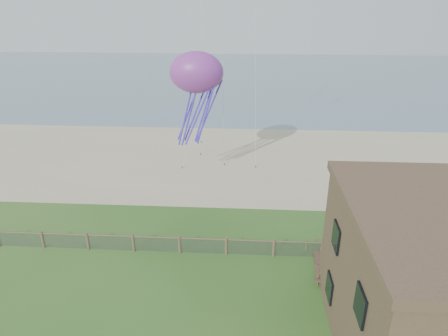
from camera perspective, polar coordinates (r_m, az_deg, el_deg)
The scene contains 7 objects.
ground at distance 21.59m, azimuth -0.59°, elevation -21.54°, with size 160.00×160.00×0.00m, color #26511C.
sand_beach at distance 40.23m, azimuth 1.58°, elevation 1.22°, with size 72.00×20.00×0.02m, color tan.
ocean at distance 82.63m, azimuth 2.67°, elevation 12.88°, with size 160.00×68.00×0.02m, color slate.
chainlink_fence at distance 25.85m, azimuth 0.34°, elevation -11.22°, with size 36.20×0.20×1.25m, color #4A3529, non-canonical shape.
motel_deck at distance 27.85m, azimuth 28.73°, elevation -12.47°, with size 15.00×2.00×0.50m, color brown.
picnic_table at distance 24.59m, azimuth 15.06°, elevation -14.66°, with size 1.93×1.46×0.81m, color brown, non-canonical shape.
octopus_kite at distance 32.88m, azimuth -3.86°, elevation 9.93°, with size 3.90×2.76×8.04m, color #FF2858, non-canonical shape.
Camera 1 is at (1.12, -15.20, 15.29)m, focal length 32.00 mm.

